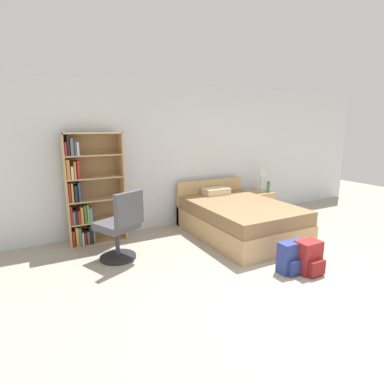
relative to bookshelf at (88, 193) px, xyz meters
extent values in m
plane|color=#A39989|center=(1.95, -2.96, -0.82)|extent=(14.00, 14.00, 0.00)
cube|color=silver|center=(1.95, 0.27, 0.48)|extent=(9.00, 0.06, 2.60)
cube|color=tan|center=(-0.31, -0.01, 0.05)|extent=(0.02, 0.33, 1.75)
cube|color=tan|center=(0.55, -0.01, 0.05)|extent=(0.02, 0.33, 1.75)
cube|color=#A48256|center=(0.12, 0.15, 0.05)|extent=(0.87, 0.01, 1.75)
cube|color=tan|center=(0.12, -0.01, -0.81)|extent=(0.83, 0.31, 0.02)
cube|color=maroon|center=(-0.27, -0.03, -0.68)|extent=(0.03, 0.26, 0.25)
cube|color=gold|center=(-0.22, -0.06, -0.66)|extent=(0.04, 0.19, 0.30)
cube|color=teal|center=(-0.18, -0.06, -0.67)|extent=(0.03, 0.20, 0.28)
cube|color=beige|center=(-0.14, -0.06, -0.70)|extent=(0.03, 0.20, 0.21)
cube|color=maroon|center=(-0.10, -0.07, -0.71)|extent=(0.02, 0.19, 0.20)
cube|color=#665B51|center=(-0.06, -0.05, -0.70)|extent=(0.03, 0.21, 0.20)
cube|color=black|center=(-0.02, -0.05, -0.65)|extent=(0.04, 0.21, 0.30)
cube|color=#665B51|center=(0.03, -0.05, -0.68)|extent=(0.03, 0.22, 0.24)
cube|color=tan|center=(0.12, -0.01, -0.47)|extent=(0.83, 0.31, 0.02)
cube|color=maroon|center=(-0.28, -0.06, -0.31)|extent=(0.02, 0.20, 0.29)
cube|color=#665B51|center=(-0.24, -0.05, -0.35)|extent=(0.03, 0.21, 0.21)
cube|color=black|center=(-0.20, -0.03, -0.35)|extent=(0.04, 0.25, 0.21)
cube|color=maroon|center=(-0.17, -0.06, -0.35)|extent=(0.03, 0.20, 0.21)
cube|color=orange|center=(-0.13, -0.05, -0.33)|extent=(0.04, 0.21, 0.26)
cube|color=#2D6638|center=(-0.07, -0.04, -0.31)|extent=(0.04, 0.24, 0.28)
cube|color=gold|center=(-0.03, -0.05, -0.31)|extent=(0.02, 0.22, 0.29)
cube|color=teal|center=(0.00, -0.06, -0.34)|extent=(0.04, 0.19, 0.23)
cube|color=tan|center=(0.12, -0.01, -0.12)|extent=(0.83, 0.31, 0.02)
cube|color=maroon|center=(-0.27, -0.05, 0.04)|extent=(0.03, 0.22, 0.29)
cube|color=gold|center=(-0.24, -0.06, 0.04)|extent=(0.03, 0.20, 0.29)
cube|color=black|center=(-0.19, -0.04, 0.02)|extent=(0.04, 0.23, 0.25)
cube|color=navy|center=(-0.14, -0.04, 0.04)|extent=(0.03, 0.24, 0.29)
cube|color=tan|center=(0.12, -0.01, 0.23)|extent=(0.83, 0.31, 0.02)
cube|color=orange|center=(-0.27, -0.05, 0.39)|extent=(0.04, 0.21, 0.29)
cube|color=beige|center=(-0.21, -0.04, 0.34)|extent=(0.04, 0.25, 0.19)
cube|color=orange|center=(-0.17, -0.05, 0.37)|extent=(0.03, 0.21, 0.26)
cube|color=maroon|center=(-0.13, -0.04, 0.38)|extent=(0.04, 0.24, 0.27)
cube|color=tan|center=(0.12, -0.01, 0.58)|extent=(0.83, 0.31, 0.02)
cube|color=maroon|center=(-0.28, -0.04, 0.69)|extent=(0.03, 0.24, 0.20)
cube|color=black|center=(-0.24, -0.03, 0.74)|extent=(0.03, 0.26, 0.29)
cube|color=#665B51|center=(-0.19, -0.04, 0.72)|extent=(0.04, 0.24, 0.26)
cube|color=navy|center=(-0.14, -0.04, 0.70)|extent=(0.03, 0.24, 0.22)
cube|color=beige|center=(-0.11, -0.05, 0.69)|extent=(0.03, 0.22, 0.19)
cube|color=tan|center=(0.12, -0.01, 0.91)|extent=(0.87, 0.33, 0.02)
cube|color=tan|center=(2.31, -0.87, -0.64)|extent=(1.42, 2.04, 0.36)
cube|color=olive|center=(2.31, -0.87, -0.36)|extent=(1.39, 2.00, 0.22)
cube|color=tan|center=(2.31, 0.11, -0.41)|extent=(1.42, 0.08, 0.83)
cube|color=beige|center=(2.31, -0.10, -0.19)|extent=(0.50, 0.30, 0.12)
cylinder|color=#232326|center=(0.23, -0.81, -0.80)|extent=(0.50, 0.50, 0.04)
cylinder|color=#333338|center=(0.23, -0.81, -0.58)|extent=(0.06, 0.06, 0.40)
cube|color=#4C4C51|center=(0.23, -0.81, -0.33)|extent=(0.63, 0.63, 0.10)
cube|color=#4C4C51|center=(0.35, -1.07, -0.05)|extent=(0.43, 0.25, 0.46)
cube|color=tan|center=(3.40, -0.06, -0.57)|extent=(0.53, 0.46, 0.51)
sphere|color=tan|center=(3.40, -0.30, -0.47)|extent=(0.02, 0.02, 0.02)
cylinder|color=#B2B2B7|center=(3.46, -0.04, -0.31)|extent=(0.17, 0.17, 0.02)
cylinder|color=#B2B2B7|center=(3.46, -0.04, -0.14)|extent=(0.02, 0.02, 0.31)
cone|color=silver|center=(3.46, -0.04, 0.10)|extent=(0.21, 0.21, 0.17)
cylinder|color=#3F8C4C|center=(3.56, -0.17, -0.22)|extent=(0.07, 0.07, 0.20)
cylinder|color=#2D2D33|center=(3.56, -0.17, -0.10)|extent=(0.04, 0.04, 0.02)
cube|color=maroon|center=(2.27, -2.36, -0.62)|extent=(0.31, 0.22, 0.42)
cube|color=maroon|center=(2.27, -2.51, -0.71)|extent=(0.24, 0.08, 0.19)
cube|color=navy|center=(2.10, -2.25, -0.62)|extent=(0.36, 0.17, 0.40)
cube|color=navy|center=(2.10, -2.37, -0.71)|extent=(0.27, 0.06, 0.18)
camera|label=1|loc=(-0.71, -4.81, 0.99)|focal=28.00mm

